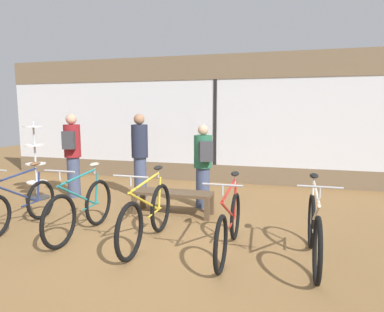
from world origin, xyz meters
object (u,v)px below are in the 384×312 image
(accessory_rack, at_px, (36,167))
(display_bench, at_px, (173,195))
(bicycle_left, at_px, (81,209))
(customer_by_window, at_px, (203,164))
(customer_near_rack, at_px, (72,153))
(bicycle_right, at_px, (229,225))
(bicycle_far_left, at_px, (19,205))
(bicycle_far_right, at_px, (314,231))
(bicycle_center, at_px, (147,216))
(customer_mid_floor, at_px, (140,154))

(accessory_rack, bearing_deg, display_bench, -5.07)
(bicycle_left, height_order, customer_by_window, customer_by_window)
(customer_near_rack, relative_size, customer_by_window, 1.12)
(bicycle_right, distance_m, customer_near_rack, 4.20)
(bicycle_far_left, xyz_separation_m, bicycle_far_right, (4.33, -0.06, 0.03))
(customer_by_window, bearing_deg, bicycle_left, -126.08)
(bicycle_right, height_order, accessory_rack, accessory_rack)
(accessory_rack, distance_m, customer_by_window, 3.52)
(bicycle_left, distance_m, display_bench, 1.65)
(bicycle_center, height_order, customer_near_rack, customer_near_rack)
(bicycle_center, bearing_deg, bicycle_right, -0.42)
(bicycle_center, height_order, bicycle_far_right, same)
(customer_by_window, bearing_deg, bicycle_far_right, -46.37)
(bicycle_left, xyz_separation_m, bicycle_center, (1.07, -0.05, 0.00))
(bicycle_center, relative_size, bicycle_right, 1.02)
(bicycle_left, relative_size, display_bench, 1.23)
(bicycle_center, height_order, customer_by_window, customer_by_window)
(customer_by_window, bearing_deg, bicycle_center, -99.00)
(bicycle_far_right, height_order, accessory_rack, accessory_rack)
(customer_mid_floor, bearing_deg, customer_by_window, -14.14)
(bicycle_center, distance_m, accessory_rack, 3.61)
(customer_near_rack, bearing_deg, customer_mid_floor, 13.78)
(display_bench, bearing_deg, bicycle_right, -48.33)
(accessory_rack, height_order, display_bench, accessory_rack)
(bicycle_left, xyz_separation_m, bicycle_far_right, (3.23, -0.05, 0.00))
(display_bench, xyz_separation_m, customer_by_window, (0.41, 0.56, 0.50))
(bicycle_left, distance_m, customer_mid_floor, 2.32)
(bicycle_center, bearing_deg, accessory_rack, 152.60)
(bicycle_far_right, xyz_separation_m, customer_by_window, (-1.85, 1.94, 0.44))
(customer_near_rack, bearing_deg, bicycle_center, -37.95)
(accessory_rack, bearing_deg, customer_near_rack, 24.91)
(bicycle_far_right, relative_size, accessory_rack, 1.08)
(customer_mid_floor, bearing_deg, bicycle_left, -88.17)
(customer_by_window, bearing_deg, bicycle_right, -67.01)
(display_bench, bearing_deg, customer_mid_floor, 138.34)
(bicycle_far_right, distance_m, customer_by_window, 2.72)
(accessory_rack, bearing_deg, bicycle_center, -27.40)
(bicycle_center, xyz_separation_m, bicycle_far_right, (2.16, -0.00, 0.00))
(bicycle_left, height_order, bicycle_right, bicycle_left)
(bicycle_left, relative_size, accessory_rack, 1.07)
(bicycle_center, xyz_separation_m, customer_near_rack, (-2.52, 1.97, 0.56))
(customer_near_rack, distance_m, customer_by_window, 2.83)
(bicycle_right, bearing_deg, bicycle_left, 178.45)
(bicycle_far_left, xyz_separation_m, bicycle_center, (2.17, -0.06, 0.03))
(accessory_rack, height_order, customer_by_window, accessory_rack)
(accessory_rack, distance_m, display_bench, 3.12)
(bicycle_center, distance_m, bicycle_far_right, 2.16)
(bicycle_far_left, distance_m, bicycle_right, 3.31)
(bicycle_far_left, distance_m, bicycle_left, 1.10)
(bicycle_left, height_order, bicycle_far_right, same)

